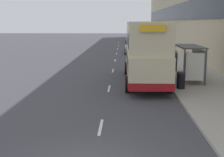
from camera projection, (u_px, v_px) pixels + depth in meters
pavement at (160, 50)px, 46.75m from camera, size 5.00×93.00×0.14m
terrace_facade at (189, 7)px, 45.48m from camera, size 3.10×93.00×12.72m
lane_mark_0 at (101, 127)px, 12.86m from camera, size 0.12×2.00×0.01m
lane_mark_1 at (109, 88)px, 20.30m from camera, size 0.12×2.00×0.01m
lane_mark_2 at (113, 71)px, 27.73m from camera, size 0.12×2.00×0.01m
lane_mark_3 at (115, 60)px, 35.17m from camera, size 0.12×2.00×0.01m
lane_mark_4 at (117, 54)px, 42.60m from camera, size 0.12×2.00×0.01m
lane_mark_5 at (118, 49)px, 50.04m from camera, size 0.12×2.00×0.01m
lane_mark_6 at (118, 45)px, 57.47m from camera, size 0.12×2.00×0.01m
lane_mark_7 at (119, 43)px, 64.90m from camera, size 0.12×2.00×0.01m
bus_shelter at (192, 57)px, 21.85m from camera, size 1.60×4.20×2.48m
double_decker_bus_near at (145, 51)px, 22.01m from camera, size 2.85×10.56×4.30m
car_0 at (131, 39)px, 63.92m from camera, size 2.09×4.42×1.67m
car_1 at (133, 37)px, 71.65m from camera, size 1.99×4.51×1.81m
car_2 at (132, 47)px, 42.51m from camera, size 2.10×4.48×1.68m
pedestrian_at_shelter at (175, 60)px, 26.48m from camera, size 0.35×0.35×1.77m
pedestrian_1 at (195, 68)px, 22.83m from camera, size 0.32×0.32×1.60m
pedestrian_2 at (194, 62)px, 26.09m from camera, size 0.32×0.32×1.64m
pedestrian_4 at (187, 62)px, 25.83m from camera, size 0.35×0.35×1.74m
litter_bin at (181, 80)px, 19.58m from camera, size 0.55×0.55×1.05m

